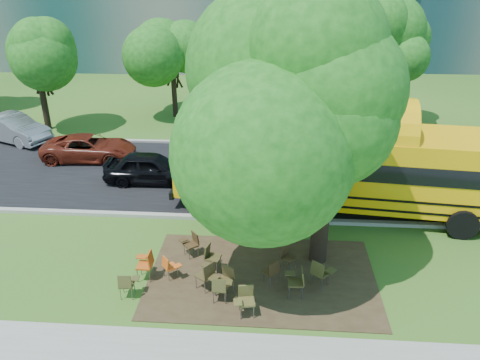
# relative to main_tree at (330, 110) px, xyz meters

# --- Properties ---
(ground) EXTENTS (160.00, 160.00, 0.00)m
(ground) POSITION_rel_main_tree_xyz_m (-2.79, -0.54, -5.10)
(ground) COLOR #2A551A
(ground) RESTS_ON ground
(dirt_patch) EXTENTS (7.00, 4.50, 0.03)m
(dirt_patch) POSITION_rel_main_tree_xyz_m (-1.79, -1.04, -5.09)
(dirt_patch) COLOR #382819
(dirt_patch) RESTS_ON ground
(asphalt_road) EXTENTS (80.00, 8.00, 0.04)m
(asphalt_road) POSITION_rel_main_tree_xyz_m (-2.79, 6.46, -5.08)
(asphalt_road) COLOR black
(asphalt_road) RESTS_ON ground
(kerb_near) EXTENTS (80.00, 0.25, 0.14)m
(kerb_near) POSITION_rel_main_tree_xyz_m (-2.79, 2.46, -5.03)
(kerb_near) COLOR gray
(kerb_near) RESTS_ON ground
(kerb_far) EXTENTS (80.00, 0.25, 0.14)m
(kerb_far) POSITION_rel_main_tree_xyz_m (-2.79, 10.56, -5.03)
(kerb_far) COLOR gray
(kerb_far) RESTS_ON ground
(bg_tree_0) EXTENTS (5.20, 5.20, 7.18)m
(bg_tree_0) POSITION_rel_main_tree_xyz_m (-14.79, 12.46, -0.53)
(bg_tree_0) COLOR black
(bg_tree_0) RESTS_ON ground
(bg_tree_2) EXTENTS (4.80, 4.80, 6.62)m
(bg_tree_2) POSITION_rel_main_tree_xyz_m (-7.79, 15.46, -0.89)
(bg_tree_2) COLOR black
(bg_tree_2) RESTS_ON ground
(bg_tree_3) EXTENTS (5.60, 5.60, 7.84)m
(bg_tree_3) POSITION_rel_main_tree_xyz_m (5.21, 13.46, -0.07)
(bg_tree_3) COLOR black
(bg_tree_3) RESTS_ON ground
(main_tree) EXTENTS (7.20, 7.20, 8.72)m
(main_tree) POSITION_rel_main_tree_xyz_m (0.00, 0.00, 0.00)
(main_tree) COLOR black
(main_tree) RESTS_ON ground
(school_bus) EXTENTS (13.67, 4.27, 3.29)m
(school_bus) POSITION_rel_main_tree_xyz_m (2.01, 3.47, -3.20)
(school_bus) COLOR #EBA607
(school_bus) RESTS_ON ground
(chair_0) EXTENTS (0.55, 0.51, 0.84)m
(chair_0) POSITION_rel_main_tree_xyz_m (-5.66, -2.30, -4.58)
(chair_0) COLOR #43401D
(chair_0) RESTS_ON ground
(chair_1) EXTENTS (0.67, 0.53, 0.78)m
(chair_1) POSITION_rel_main_tree_xyz_m (-4.63, -1.32, -4.62)
(chair_1) COLOR #D85717
(chair_1) RESTS_ON ground
(chair_2) EXTENTS (0.64, 0.81, 0.95)m
(chair_2) POSITION_rel_main_tree_xyz_m (-3.42, -1.75, -4.52)
(chair_2) COLOR #42371C
(chair_2) RESTS_ON ground
(chair_3) EXTENTS (0.79, 0.63, 0.95)m
(chair_3) POSITION_rel_main_tree_xyz_m (-2.86, -1.95, -4.52)
(chair_3) COLOR #483C1F
(chair_3) RESTS_ON ground
(chair_4) EXTENTS (0.57, 0.51, 0.87)m
(chair_4) POSITION_rel_main_tree_xyz_m (-2.95, -2.31, -4.57)
(chair_4) COLOR #45401E
(chair_4) RESTS_ON ground
(chair_5) EXTENTS (0.61, 0.62, 0.91)m
(chair_5) POSITION_rel_main_tree_xyz_m (-2.21, -2.77, -4.54)
(chair_5) COLOR brown
(chair_5) RESTS_ON ground
(chair_6) EXTENTS (0.56, 0.61, 0.93)m
(chair_6) POSITION_rel_main_tree_xyz_m (-0.75, -1.85, -4.53)
(chair_6) COLOR #463D1E
(chair_6) RESTS_ON ground
(chair_7) EXTENTS (0.79, 0.63, 0.93)m
(chair_7) POSITION_rel_main_tree_xyz_m (-0.06, -1.42, -4.53)
(chair_7) COLOR #45411E
(chair_7) RESTS_ON ground
(chair_8) EXTENTS (0.56, 0.63, 0.97)m
(chair_8) POSITION_rel_main_tree_xyz_m (-5.32, -1.36, -4.51)
(chair_8) COLOR #B34A13
(chair_8) RESTS_ON ground
(chair_9) EXTENTS (0.74, 0.58, 0.86)m
(chair_9) POSITION_rel_main_tree_xyz_m (-4.15, -0.01, -4.57)
(chair_9) COLOR #3D2A16
(chair_9) RESTS_ON ground
(chair_10) EXTENTS (0.54, 0.70, 0.92)m
(chair_10) POSITION_rel_main_tree_xyz_m (-3.40, -0.80, -4.54)
(chair_10) COLOR #423B1C
(chair_10) RESTS_ON ground
(chair_11) EXTENTS (0.58, 0.73, 0.85)m
(chair_11) POSITION_rel_main_tree_xyz_m (-1.48, -1.36, -4.58)
(chair_11) COLOR #3C2A15
(chair_11) RESTS_ON ground
(chair_12) EXTENTS (0.53, 0.67, 0.78)m
(chair_12) POSITION_rel_main_tree_xyz_m (-1.01, -0.53, -4.62)
(chair_12) COLOR #402C17
(chair_12) RESTS_ON ground
(black_car) EXTENTS (4.07, 1.66, 1.38)m
(black_car) POSITION_rel_main_tree_xyz_m (-6.89, 5.56, -4.41)
(black_car) COLOR black
(black_car) RESTS_ON ground
(bg_car_silver) EXTENTS (4.75, 3.20, 1.48)m
(bg_car_silver) POSITION_rel_main_tree_xyz_m (-15.68, 10.26, -4.36)
(bg_car_silver) COLOR gray
(bg_car_silver) RESTS_ON ground
(bg_car_red) EXTENTS (4.61, 2.33, 1.25)m
(bg_car_red) POSITION_rel_main_tree_xyz_m (-10.57, 7.96, -4.48)
(bg_car_red) COLOR #54180E
(bg_car_red) RESTS_ON ground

